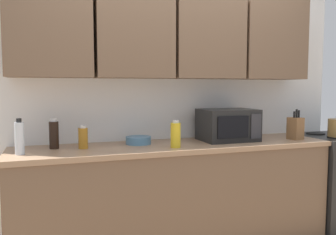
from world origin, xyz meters
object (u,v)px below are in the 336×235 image
(bottle_amber_vinegar, at_px, (83,138))
(bottle_yellow_mustard, at_px, (176,135))
(knife_block, at_px, (295,128))
(microwave, at_px, (228,125))
(bottle_clear_tall, at_px, (19,138))
(bottle_soy_dark, at_px, (54,134))
(bowl_ceramic_small, at_px, (138,140))

(bottle_amber_vinegar, height_order, bottle_yellow_mustard, bottle_yellow_mustard)
(knife_block, bearing_deg, bottle_yellow_mustard, -177.24)
(bottle_yellow_mustard, bearing_deg, microwave, 19.19)
(bottle_amber_vinegar, distance_m, bottle_clear_tall, 0.46)
(bottle_clear_tall, bearing_deg, knife_block, -0.61)
(bottle_yellow_mustard, bearing_deg, bottle_soy_dark, 164.21)
(bottle_yellow_mustard, height_order, bowl_ceramic_small, bottle_yellow_mustard)
(bottle_soy_dark, relative_size, bottle_clear_tall, 0.92)
(bottle_yellow_mustard, relative_size, bottle_clear_tall, 0.84)
(microwave, relative_size, bottle_soy_dark, 2.04)
(microwave, distance_m, bottle_clear_tall, 1.71)
(microwave, height_order, bottle_soy_dark, microwave)
(knife_block, distance_m, bottle_clear_tall, 2.33)
(bowl_ceramic_small, bearing_deg, bottle_amber_vinegar, -171.22)
(bottle_yellow_mustard, bearing_deg, bottle_clear_tall, 175.89)
(bottle_yellow_mustard, bearing_deg, knife_block, 2.76)
(bottle_amber_vinegar, xyz_separation_m, bottle_soy_dark, (-0.21, 0.07, 0.03))
(bottle_amber_vinegar, xyz_separation_m, bottle_clear_tall, (-0.45, -0.11, 0.03))
(bottle_amber_vinegar, bearing_deg, bottle_clear_tall, -166.64)
(knife_block, height_order, bowl_ceramic_small, knife_block)
(bottle_amber_vinegar, height_order, bottle_soy_dark, bottle_soy_dark)
(microwave, xyz_separation_m, bottle_soy_dark, (-1.48, 0.06, -0.03))
(bottle_amber_vinegar, distance_m, bottle_soy_dark, 0.23)
(bottle_soy_dark, height_order, bowl_ceramic_small, bottle_soy_dark)
(microwave, xyz_separation_m, bottle_amber_vinegar, (-1.26, -0.01, -0.06))
(microwave, height_order, bottle_yellow_mustard, microwave)
(bottle_soy_dark, relative_size, bowl_ceramic_small, 1.12)
(knife_block, bearing_deg, bottle_clear_tall, 179.39)
(bowl_ceramic_small, bearing_deg, microwave, -4.36)
(bottle_clear_tall, bearing_deg, bottle_yellow_mustard, -4.11)
(microwave, xyz_separation_m, bottle_yellow_mustard, (-0.57, -0.20, -0.04))
(bottle_clear_tall, bearing_deg, microwave, 3.87)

